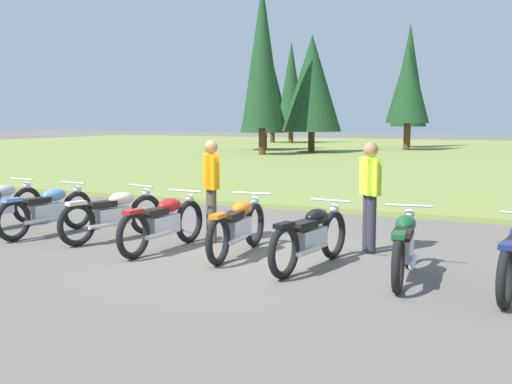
% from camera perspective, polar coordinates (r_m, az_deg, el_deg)
% --- Properties ---
extents(ground_plane, '(140.00, 140.00, 0.00)m').
position_cam_1_polar(ground_plane, '(9.38, -1.62, -5.86)').
color(ground_plane, '#605B54').
extents(grass_moorland, '(80.00, 44.00, 0.10)m').
position_cam_1_polar(grass_moorland, '(35.18, 19.14, 3.09)').
color(grass_moorland, olive).
rests_on(grass_moorland, ground).
extents(forest_treeline, '(39.52, 19.55, 8.89)m').
position_cam_1_polar(forest_treeline, '(40.11, 17.82, 9.38)').
color(forest_treeline, '#47331E').
rests_on(forest_treeline, ground).
extents(motorcycle_sky_blue, '(0.62, 2.10, 0.88)m').
position_cam_1_polar(motorcycle_sky_blue, '(11.66, -18.13, -1.52)').
color(motorcycle_sky_blue, black).
rests_on(motorcycle_sky_blue, ground).
extents(motorcycle_cream, '(0.77, 2.06, 0.88)m').
position_cam_1_polar(motorcycle_cream, '(10.88, -12.59, -1.92)').
color(motorcycle_cream, black).
rests_on(motorcycle_cream, ground).
extents(motorcycle_red, '(0.62, 2.10, 0.88)m').
position_cam_1_polar(motorcycle_red, '(9.90, -8.26, -2.68)').
color(motorcycle_red, black).
rests_on(motorcycle_red, ground).
extents(motorcycle_orange, '(0.62, 2.10, 0.88)m').
position_cam_1_polar(motorcycle_orange, '(9.46, -1.63, -3.05)').
color(motorcycle_orange, black).
rests_on(motorcycle_orange, ground).
extents(motorcycle_black, '(0.62, 2.10, 0.88)m').
position_cam_1_polar(motorcycle_black, '(8.69, 4.92, -3.94)').
color(motorcycle_black, black).
rests_on(motorcycle_black, ground).
extents(motorcycle_british_green, '(0.65, 2.09, 0.88)m').
position_cam_1_polar(motorcycle_british_green, '(8.28, 13.09, -4.62)').
color(motorcycle_british_green, black).
rests_on(motorcycle_british_green, ground).
extents(rider_in_hivis_vest, '(0.39, 0.46, 1.67)m').
position_cam_1_polar(rider_in_hivis_vest, '(9.76, 10.14, 0.18)').
color(rider_in_hivis_vest, '#2D2D38').
rests_on(rider_in_hivis_vest, ground).
extents(rider_checking_bike, '(0.40, 0.45, 1.67)m').
position_cam_1_polar(rider_checking_bike, '(10.43, -4.02, 0.68)').
color(rider_checking_bike, '#4C4233').
rests_on(rider_checking_bike, ground).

